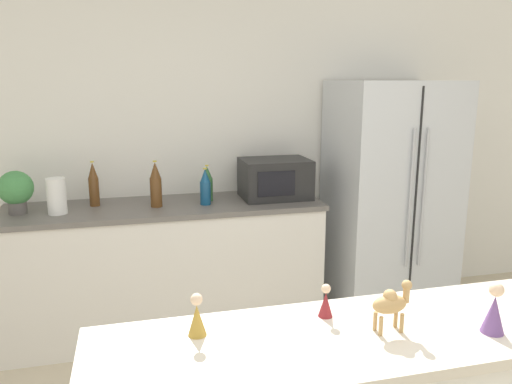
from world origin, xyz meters
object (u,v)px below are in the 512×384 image
potted_plant (16,190)px  camel_figurine (391,303)px  back_bottle_2 (156,185)px  wise_man_figurine_purple (197,317)px  back_bottle_3 (94,185)px  back_bottle_1 (205,187)px  wise_man_figurine_blue (326,303)px  microwave (275,178)px  back_bottle_0 (207,184)px  paper_towel_roll (57,196)px  wise_man_figurine_crimson (494,311)px  refrigerator (389,199)px

potted_plant → camel_figurine: potted_plant is taller
back_bottle_2 → wise_man_figurine_purple: back_bottle_2 is taller
back_bottle_3 → potted_plant: bearing=-168.5°
back_bottle_1 → wise_man_figurine_blue: (0.12, -1.86, -0.01)m
microwave → back_bottle_1: microwave is taller
back_bottle_0 → back_bottle_2: (-0.36, -0.09, 0.03)m
back_bottle_3 → wise_man_figurine_blue: bearing=-66.9°
potted_plant → back_bottle_0: 1.23m
back_bottle_0 → potted_plant: bearing=-177.6°
paper_towel_roll → back_bottle_3: (0.22, 0.16, 0.03)m
paper_towel_roll → camel_figurine: 2.34m
wise_man_figurine_crimson → back_bottle_1: bearing=105.8°
camel_figurine → wise_man_figurine_crimson: 0.32m
microwave → back_bottle_0: size_ratio=1.88×
microwave → back_bottle_0: microwave is taller
camel_figurine → wise_man_figurine_purple: size_ratio=1.20×
microwave → wise_man_figurine_blue: microwave is taller
refrigerator → camel_figurine: refrigerator is taller
wise_man_figurine_purple → back_bottle_0: bearing=80.3°
wise_man_figurine_blue → wise_man_figurine_purple: bearing=-177.3°
wise_man_figurine_blue → wise_man_figurine_crimson: bearing=-26.4°
potted_plant → back_bottle_2: back_bottle_2 is taller
wise_man_figurine_blue → back_bottle_0: bearing=92.7°
refrigerator → microwave: 0.90m
potted_plant → wise_man_figurine_blue: 2.32m
back_bottle_3 → wise_man_figurine_purple: (0.42, -2.03, -0.03)m
refrigerator → wise_man_figurine_purple: 2.54m
back_bottle_3 → camel_figurine: back_bottle_3 is taller
back_bottle_0 → camel_figurine: 2.12m
microwave → wise_man_figurine_crimson: 2.17m
potted_plant → wise_man_figurine_purple: potted_plant is taller
camel_figurine → back_bottle_0: bearing=96.8°
back_bottle_1 → camel_figurine: back_bottle_1 is taller
microwave → back_bottle_1: bearing=-170.8°
back_bottle_0 → camel_figurine: (0.25, -2.11, 0.03)m
camel_figurine → microwave: bearing=83.5°
wise_man_figurine_blue → wise_man_figurine_crimson: wise_man_figurine_crimson is taller
back_bottle_0 → camel_figurine: back_bottle_0 is taller
wise_man_figurine_crimson → wise_man_figurine_purple: 0.92m
refrigerator → back_bottle_3: bearing=175.9°
potted_plant → wise_man_figurine_blue: bearing=-55.4°
paper_towel_roll → wise_man_figurine_purple: bearing=-71.1°
camel_figurine → wise_man_figurine_crimson: (0.31, -0.09, -0.02)m
back_bottle_1 → microwave: bearing=9.2°
potted_plant → microwave: size_ratio=0.57×
back_bottle_0 → wise_man_figurine_purple: 2.01m
back_bottle_2 → wise_man_figurine_crimson: (0.92, -2.11, -0.02)m
wise_man_figurine_crimson → back_bottle_2: bearing=113.5°
back_bottle_1 → wise_man_figurine_blue: 1.86m
microwave → back_bottle_0: (-0.49, 0.02, -0.02)m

